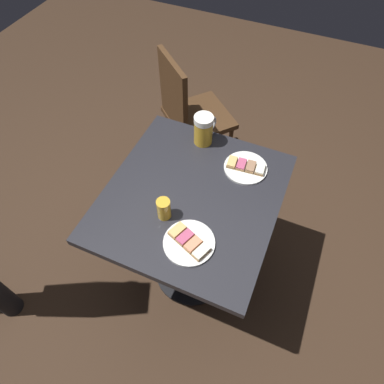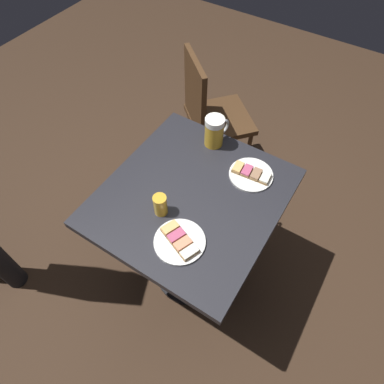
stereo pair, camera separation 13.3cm
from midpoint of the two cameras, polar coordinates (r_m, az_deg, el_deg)
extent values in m
plane|color=#382619|center=(2.11, -1.85, -13.04)|extent=(6.00, 6.00, 0.00)
cylinder|color=black|center=(2.10, -1.85, -12.96)|extent=(0.44, 0.44, 0.01)
cylinder|color=black|center=(1.76, -2.18, -8.06)|extent=(0.09, 0.09, 0.74)
cube|color=#232328|center=(1.44, -2.63, -1.06)|extent=(0.72, 0.78, 0.04)
cylinder|color=white|center=(1.52, 6.56, 3.92)|extent=(0.19, 0.19, 0.01)
cube|color=#9E7547|center=(1.51, 8.94, 3.59)|extent=(0.04, 0.07, 0.01)
cube|color=white|center=(1.50, 8.99, 3.83)|extent=(0.04, 0.06, 0.01)
cube|color=#9E7547|center=(1.51, 7.38, 3.99)|extent=(0.04, 0.07, 0.01)
cube|color=#997051|center=(1.50, 7.42, 4.24)|extent=(0.04, 0.06, 0.01)
cube|color=#9E7547|center=(1.51, 5.82, 4.39)|extent=(0.04, 0.07, 0.01)
cube|color=#BC4C70|center=(1.51, 5.85, 4.64)|extent=(0.04, 0.06, 0.01)
cube|color=#9E7547|center=(1.52, 4.27, 4.79)|extent=(0.04, 0.07, 0.01)
cube|color=#E5B266|center=(1.51, 4.30, 5.03)|extent=(0.04, 0.06, 0.01)
cylinder|color=white|center=(1.30, -3.44, -8.72)|extent=(0.20, 0.20, 0.01)
cube|color=#9E7547|center=(1.32, -5.38, -6.74)|extent=(0.06, 0.08, 0.01)
cube|color=#E5B266|center=(1.31, -5.41, -6.52)|extent=(0.06, 0.07, 0.01)
cube|color=#9E7547|center=(1.30, -4.11, -7.90)|extent=(0.06, 0.08, 0.01)
cube|color=#BC4C70|center=(1.29, -4.14, -7.69)|extent=(0.06, 0.07, 0.01)
cube|color=#9E7547|center=(1.29, -2.81, -9.09)|extent=(0.06, 0.08, 0.01)
cube|color=#EA8E66|center=(1.28, -2.82, -8.89)|extent=(0.06, 0.07, 0.01)
cube|color=#9E7547|center=(1.27, -1.46, -10.31)|extent=(0.06, 0.08, 0.01)
cube|color=white|center=(1.26, -1.47, -10.11)|extent=(0.06, 0.07, 0.01)
cylinder|color=gold|center=(1.59, -0.51, 9.94)|extent=(0.09, 0.09, 0.12)
cylinder|color=white|center=(1.53, -0.53, 11.97)|extent=(0.09, 0.09, 0.03)
torus|color=silver|center=(1.61, 0.76, 11.17)|extent=(0.04, 0.08, 0.08)
cylinder|color=gold|center=(1.34, -7.61, -3.01)|extent=(0.06, 0.06, 0.10)
cylinder|color=#472D19|center=(2.37, 4.68, 6.90)|extent=(0.03, 0.03, 0.43)
cylinder|color=#472D19|center=(2.57, 1.24, 11.63)|extent=(0.03, 0.03, 0.43)
cylinder|color=#472D19|center=(2.27, -2.47, 4.39)|extent=(0.03, 0.03, 0.43)
cylinder|color=#472D19|center=(2.48, -5.51, 9.46)|extent=(0.03, 0.03, 0.43)
cube|color=#472D19|center=(2.25, -0.56, 12.39)|extent=(0.54, 0.54, 0.04)
cube|color=#472D19|center=(2.05, -5.09, 15.95)|extent=(0.28, 0.25, 0.44)
camera|label=1|loc=(0.07, -92.70, -3.68)|focal=31.66mm
camera|label=2|loc=(0.07, 87.30, 3.68)|focal=31.66mm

